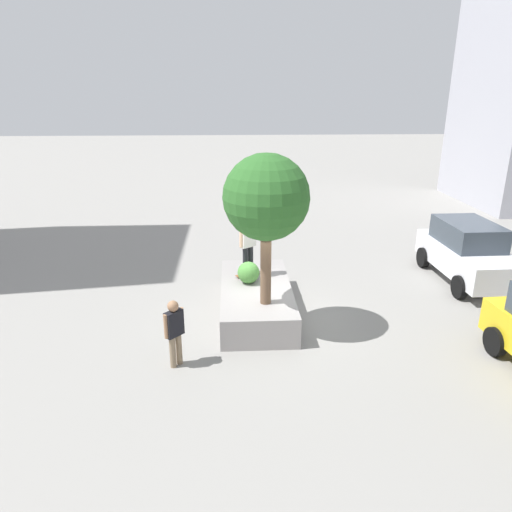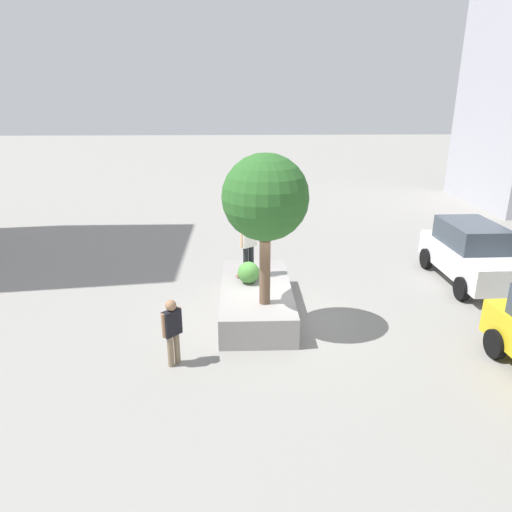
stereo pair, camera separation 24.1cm
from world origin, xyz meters
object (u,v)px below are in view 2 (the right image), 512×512
Objects in this scene: passerby_with_bag at (172,328)px; skateboarder at (248,240)px; skateboard at (249,274)px; plaza_tree at (265,199)px; planter_ledge at (256,299)px; police_car at (471,253)px.

skateboarder is at bearing 152.70° from passerby_with_bag.
passerby_with_bag reaches higher than skateboard.
skateboard is at bearing -168.75° from plaza_tree.
planter_ledge is at bearing 143.47° from passerby_with_bag.
planter_ledge is 1.12× the size of plaza_tree.
passerby_with_bag is (3.49, -1.80, -0.97)m from skateboarder.
planter_ledge is 0.94m from skateboard.
police_car is at bearing 117.45° from passerby_with_bag.
skateboard is 7.46m from police_car.
police_car reaches higher than planter_ledge.
passerby_with_bag is (2.70, -2.00, 0.54)m from planter_ledge.
plaza_tree is 2.57m from skateboarder.
skateboarder is (0.00, 0.00, 1.05)m from skateboard.
plaza_tree is 3.35m from skateboard.
skateboard is (-0.79, -0.19, 0.46)m from planter_ledge.
police_car is at bearing 99.76° from skateboarder.
planter_ledge is at bearing 13.77° from skateboarder.
skateboard is at bearing 152.70° from passerby_with_bag.
skateboard is 0.43× the size of skateboarder.
planter_ledge is 2.43× the size of skateboarder.
plaza_tree is 2.16× the size of skateboarder.
planter_ledge is 1.01× the size of police_car.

